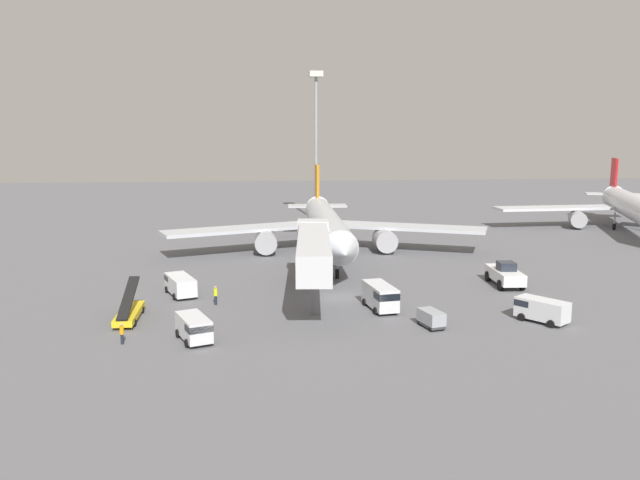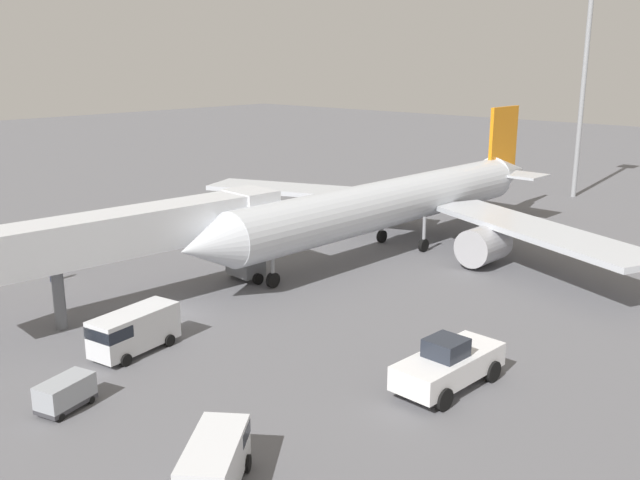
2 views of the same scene
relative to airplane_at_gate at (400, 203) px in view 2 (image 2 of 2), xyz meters
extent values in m
plane|color=slate|center=(-1.44, -22.79, -3.93)|extent=(300.00, 300.00, 0.00)
cylinder|color=silver|center=(-0.03, -1.59, 0.21)|extent=(4.57, 33.77, 3.88)
cone|color=silver|center=(-0.42, -20.43, 0.21)|extent=(3.88, 4.07, 3.80)
cone|color=silver|center=(0.38, 18.36, 0.50)|extent=(3.81, 6.28, 3.69)
cube|color=orange|center=(0.35, 16.81, 4.09)|extent=(0.46, 4.88, 6.21)
cube|color=silver|center=(2.66, 16.31, 0.70)|extent=(4.73, 3.64, 0.24)
cube|color=silver|center=(-1.99, 16.41, 0.70)|extent=(4.73, 3.64, 0.24)
cube|color=silver|center=(11.67, 1.21, -0.66)|extent=(21.19, 12.74, 0.44)
cube|color=silver|center=(-11.61, 1.69, -0.66)|extent=(21.33, 12.01, 0.44)
cylinder|color=#A8A8AD|center=(8.08, -0.11, -2.20)|extent=(3.04, 3.91, 2.96)
cylinder|color=#A8A8AD|center=(-8.08, 0.23, -2.20)|extent=(3.04, 3.91, 2.96)
cylinder|color=gray|center=(-0.30, -14.73, -2.17)|extent=(0.28, 0.28, 2.43)
cylinder|color=black|center=(-0.30, -14.73, -3.38)|extent=(0.37, 1.11, 1.10)
cylinder|color=gray|center=(2.24, 0.38, -2.17)|extent=(0.28, 0.28, 2.43)
cylinder|color=black|center=(2.24, 0.38, -3.38)|extent=(0.37, 1.11, 1.10)
cylinder|color=gray|center=(-2.22, 0.48, -2.17)|extent=(0.28, 0.28, 2.43)
cylinder|color=black|center=(-2.22, 0.48, -3.38)|extent=(0.37, 1.11, 1.10)
cube|color=silver|center=(-3.85, -24.72, 1.26)|extent=(4.61, 20.01, 2.70)
cube|color=red|center=(-5.37, -24.60, 1.26)|extent=(1.40, 16.61, 0.44)
cube|color=silver|center=(-3.00, -14.24, 1.26)|extent=(3.67, 3.07, 2.84)
cube|color=#232833|center=(-2.89, -12.94, 1.51)|extent=(3.31, 0.51, 0.90)
cube|color=slate|center=(-3.05, -14.84, -1.81)|extent=(2.69, 2.00, 3.45)
cylinder|color=black|center=(-4.47, -14.72, -3.53)|extent=(0.36, 0.82, 0.80)
cylinder|color=black|center=(-1.63, -14.95, -3.53)|extent=(0.36, 0.82, 0.80)
cylinder|color=slate|center=(-4.18, -28.67, -2.01)|extent=(0.70, 0.70, 3.85)
cube|color=white|center=(17.29, -19.76, -2.78)|extent=(2.77, 6.57, 1.20)
cube|color=#232833|center=(17.27, -20.08, -1.73)|extent=(1.81, 1.88, 0.90)
cylinder|color=black|center=(18.36, -21.91, -3.38)|extent=(0.45, 1.12, 1.10)
cylinder|color=black|center=(16.02, -21.80, -3.38)|extent=(0.45, 1.12, 1.10)
cylinder|color=black|center=(18.56, -17.72, -3.38)|extent=(0.45, 1.12, 1.10)
cylinder|color=black|center=(16.22, -17.61, -3.38)|extent=(0.45, 1.12, 1.10)
cube|color=silver|center=(15.40, -32.99, -2.78)|extent=(4.14, 4.67, 1.74)
cube|color=#1E232D|center=(14.51, -31.78, -2.39)|extent=(2.37, 2.27, 0.56)
cylinder|color=black|center=(13.86, -32.42, -3.59)|extent=(0.68, 0.75, 0.68)
cylinder|color=black|center=(15.30, -31.35, -3.59)|extent=(0.68, 0.75, 0.68)
cube|color=white|center=(-17.04, -20.56, -2.82)|extent=(3.79, 5.62, 1.66)
cube|color=#1E232D|center=(-17.68, -18.90, -2.45)|extent=(2.54, 2.31, 0.53)
cylinder|color=black|center=(-18.54, -19.40, -3.59)|extent=(0.59, 0.77, 0.68)
cylinder|color=black|center=(-16.70, -18.70, -3.59)|extent=(0.59, 0.77, 0.68)
cylinder|color=black|center=(-17.37, -22.43, -3.59)|extent=(0.59, 0.77, 0.68)
cylinder|color=black|center=(-15.54, -21.72, -3.59)|extent=(0.59, 0.77, 0.68)
cube|color=silver|center=(2.12, -27.66, -2.61)|extent=(2.72, 5.37, 2.06)
cube|color=#1E232D|center=(2.39, -29.38, -2.16)|extent=(2.21, 1.93, 0.66)
cylinder|color=black|center=(3.29, -29.08, -3.59)|extent=(0.45, 0.73, 0.68)
cylinder|color=black|center=(1.44, -29.37, -3.59)|extent=(0.45, 0.73, 0.68)
cylinder|color=black|center=(2.80, -25.94, -3.59)|extent=(0.45, 0.73, 0.68)
cylinder|color=black|center=(0.95, -26.23, -3.59)|extent=(0.45, 0.73, 0.68)
cube|color=#38383D|center=(5.38, -33.56, -3.64)|extent=(2.02, 2.91, 0.22)
cube|color=#999EA5|center=(5.38, -33.56, -3.00)|extent=(2.02, 2.91, 1.08)
cylinder|color=black|center=(4.53, -32.83, -3.75)|extent=(0.21, 0.38, 0.36)
cylinder|color=black|center=(5.75, -32.50, -3.75)|extent=(0.21, 0.38, 0.36)
cylinder|color=black|center=(5.02, -34.62, -3.75)|extent=(0.21, 0.38, 0.36)
cylinder|color=black|center=(6.23, -34.28, -3.75)|extent=(0.21, 0.38, 0.36)
cylinder|color=#1E2333|center=(-13.26, -24.59, -3.49)|extent=(0.33, 0.33, 0.90)
cylinder|color=#D8EA19|center=(-13.26, -24.59, -2.68)|extent=(0.45, 0.45, 0.71)
sphere|color=tan|center=(-13.26, -24.59, -2.19)|extent=(0.24, 0.24, 0.24)
cube|color=black|center=(-22.47, -16.34, -3.92)|extent=(0.43, 0.43, 0.03)
cone|color=orange|center=(-22.47, -16.34, -3.59)|extent=(0.37, 0.37, 0.64)
cylinder|color=#93969B|center=(1.64, 32.43, 9.05)|extent=(0.56, 0.56, 25.97)
camera|label=1|loc=(-9.06, -84.35, 12.56)|focal=35.73mm
camera|label=2|loc=(33.88, -47.50, 11.85)|focal=39.34mm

